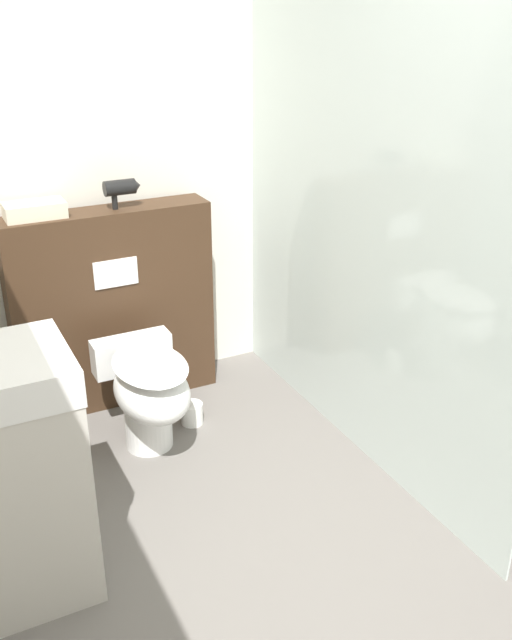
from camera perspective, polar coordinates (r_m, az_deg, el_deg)
wall_back at (r=3.82m, az=-6.90°, el=13.11°), size 8.00×0.06×2.50m
partition_panel at (r=3.75m, az=-11.34°, el=0.93°), size 1.04×0.22×1.05m
shower_glass at (r=3.14m, az=8.52°, el=6.73°), size 0.04×2.12×2.10m
toilet at (r=3.37m, az=-8.61°, el=-5.63°), size 0.38×0.59×0.50m
sink_vanity at (r=2.66m, az=-19.15°, el=-11.96°), size 0.50×0.44×1.08m
hair_drier at (r=3.56m, az=-10.72°, el=10.33°), size 0.18×0.07×0.14m
folded_towel at (r=3.51m, az=-17.30°, el=8.39°), size 0.28×0.15×0.07m
spare_toilet_roll at (r=3.67m, az=-5.15°, el=-7.45°), size 0.11×0.11×0.11m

